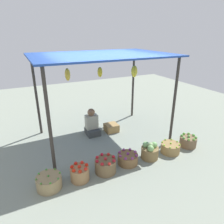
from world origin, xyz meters
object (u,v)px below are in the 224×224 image
Objects in this scene: basket_cabbages at (150,151)px; wooden_crate_near_vendor at (111,128)px; basket_purple_onions at (128,159)px; basket_limes at (170,148)px; basket_green_apples at (188,141)px; vendor_person at (92,125)px; basket_red_tomatoes at (80,173)px; basket_red_apples at (106,165)px; basket_green_chilies at (49,182)px.

basket_cabbages is 1.65m from wooden_crate_near_vendor.
basket_purple_onions reaches higher than basket_limes.
basket_purple_onions is 1.09× the size of basket_green_apples.
basket_purple_onions is at bearing 175.58° from basket_cabbages.
basket_limes is at bearing -2.43° from basket_cabbages.
basket_purple_onions is (0.22, -1.69, -0.18)m from vendor_person.
basket_limes is (2.31, -0.01, -0.03)m from basket_red_tomatoes.
basket_red_apples is at bearing -119.53° from wooden_crate_near_vendor.
basket_green_chilies is 1.12× the size of basket_green_apples.
basket_green_chilies is at bearing 179.47° from basket_cabbages.
vendor_person is 1.65× the size of basket_green_chilies.
wooden_crate_near_vendor is at bearing 131.06° from basket_green_apples.
basket_red_tomatoes is 2.23m from wooden_crate_near_vendor.
vendor_person reaches higher than basket_red_tomatoes.
basket_purple_onions is at bearing 178.80° from basket_green_apples.
basket_red_apples reaches higher than basket_purple_onions.
vendor_person is 1.71m from basket_purple_onions.
vendor_person is 1.91× the size of basket_cabbages.
basket_limes is 1.23× the size of wooden_crate_near_vendor.
basket_green_chilies is 1.16m from basket_red_apples.
basket_red_apples is 0.98× the size of basket_purple_onions.
wooden_crate_near_vendor is (-0.21, 1.64, -0.07)m from basket_cabbages.
wooden_crate_near_vendor is at bearing 77.23° from basket_purple_onions.
vendor_person is 2.65m from basket_green_apples.
basket_green_chilies is at bearing -131.53° from vendor_person.
basket_purple_onions reaches higher than wooden_crate_near_vendor.
wooden_crate_near_vendor is (0.93, 1.65, -0.04)m from basket_red_apples.
basket_purple_onions is (1.73, 0.02, -0.01)m from basket_green_chilies.
vendor_person is at bearing 97.34° from basket_purple_onions.
basket_cabbages is at bearing 0.55° from basket_red_tomatoes.
basket_red_tomatoes is 0.56m from basket_red_apples.
wooden_crate_near_vendor is (-1.42, 1.63, -0.02)m from basket_green_apples.
basket_red_tomatoes reaches higher than basket_green_chilies.
vendor_person is at bearing 62.23° from basket_red_tomatoes.
vendor_person is 1.78m from basket_red_apples.
basket_green_apples is 2.17m from wooden_crate_near_vendor.
basket_red_tomatoes is at bearing -117.77° from vendor_person.
basket_red_apples is at bearing -179.58° from basket_cabbages.
basket_cabbages is 0.60m from basket_limes.
basket_limes is at bearing -64.13° from wooden_crate_near_vendor.
basket_cabbages is (0.79, -1.73, -0.12)m from vendor_person.
basket_cabbages is 0.89× the size of basket_limes.
basket_green_apples is (0.61, 0.03, 0.02)m from basket_limes.
basket_green_apples is at bearing -40.73° from vendor_person.
basket_red_apples is 1.21× the size of wooden_crate_near_vendor.
basket_green_apples is 1.13× the size of wooden_crate_near_vendor.
basket_green_chilies is 1.03× the size of basket_limes.
basket_purple_onions is 0.57m from basket_cabbages.
basket_green_chilies is 1.03× the size of basket_purple_onions.
basket_purple_onions is 1.00× the size of basket_limes.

